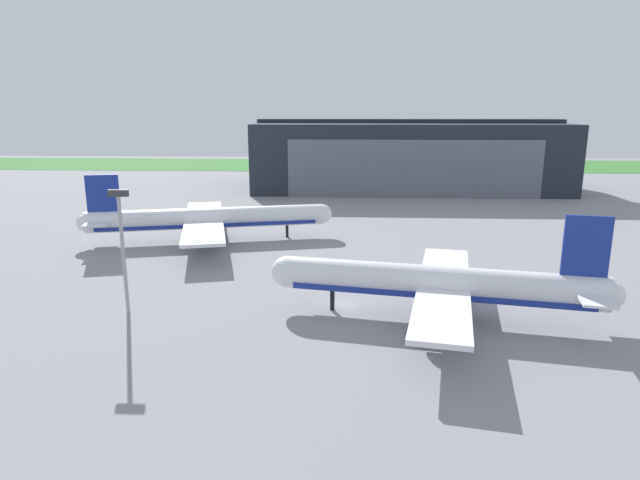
% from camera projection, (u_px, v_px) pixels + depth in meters
% --- Properties ---
extents(ground_plane, '(440.00, 440.00, 0.00)m').
position_uv_depth(ground_plane, '(343.00, 305.00, 69.38)').
color(ground_plane, gray).
extents(grass_field_strip, '(440.00, 56.00, 0.08)m').
position_uv_depth(grass_field_strip, '(348.00, 165.00, 243.71)').
color(grass_field_strip, '#3A7A34').
rests_on(grass_field_strip, ground_plane).
extents(maintenance_hangar, '(92.77, 41.60, 21.41)m').
position_uv_depth(maintenance_hangar, '(407.00, 155.00, 170.72)').
color(maintenance_hangar, '#232833').
rests_on(maintenance_hangar, ground_plane).
extents(airliner_far_right, '(45.89, 40.09, 12.93)m').
position_uv_depth(airliner_far_right, '(208.00, 219.00, 102.37)').
color(airliner_far_right, white).
rests_on(airliner_far_right, ground_plane).
extents(airliner_near_right, '(39.81, 34.28, 13.23)m').
position_uv_depth(airliner_near_right, '(437.00, 284.00, 63.63)').
color(airliner_near_right, white).
rests_on(airliner_near_right, ground_plane).
extents(apron_light_mast, '(2.40, 0.50, 15.20)m').
position_uv_depth(apron_light_mast, '(122.00, 240.00, 64.40)').
color(apron_light_mast, '#99999E').
rests_on(apron_light_mast, ground_plane).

